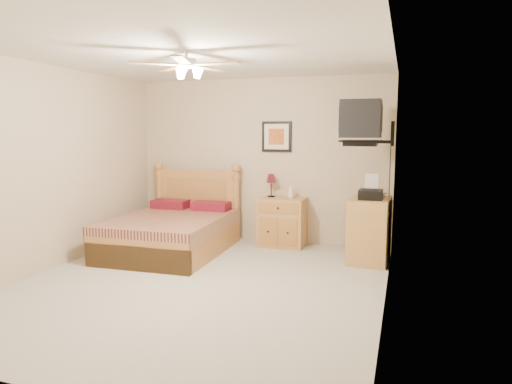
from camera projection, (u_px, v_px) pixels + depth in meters
floor at (199, 284)px, 5.10m from camera, size 4.50×4.50×0.00m
ceiling at (195, 54)px, 4.77m from camera, size 4.00×4.50×0.04m
wall_back at (260, 161)px, 7.05m from camera, size 4.00×0.04×2.50m
wall_front at (39, 203)px, 2.82m from camera, size 4.00×0.04×2.50m
wall_left at (48, 168)px, 5.55m from camera, size 0.04×4.50×2.50m
wall_right at (389, 179)px, 4.31m from camera, size 0.04×4.50×2.50m
bed at (170, 210)px, 6.37m from camera, size 1.50×1.93×1.22m
nightstand at (283, 222)px, 6.81m from camera, size 0.67×0.50×0.72m
table_lamp at (271, 185)px, 6.87m from camera, size 0.24×0.24×0.35m
lotion_bottle at (291, 191)px, 6.76m from camera, size 0.11×0.11×0.21m
framed_picture at (277, 137)px, 6.90m from camera, size 0.46×0.04×0.46m
dresser at (369, 230)px, 5.95m from camera, size 0.53×0.74×0.84m
fax_machine at (371, 187)px, 5.77m from camera, size 0.30×0.32×0.32m
magazine_lower at (369, 194)px, 6.16m from camera, size 0.21×0.28×0.02m
magazine_upper at (368, 193)px, 6.16m from camera, size 0.30×0.34×0.02m
wall_tv at (373, 122)px, 5.58m from camera, size 0.56×0.46×0.58m
ceiling_fan at (186, 65)px, 4.60m from camera, size 1.14×1.14×0.28m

